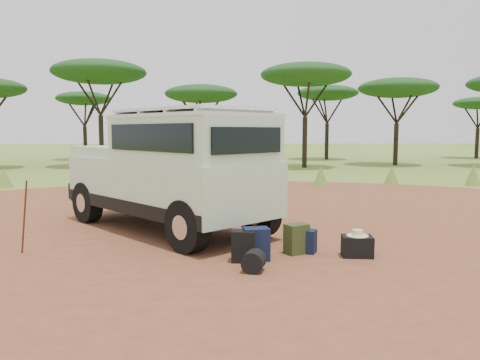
{
  "coord_description": "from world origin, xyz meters",
  "views": [
    {
      "loc": [
        -0.71,
        -9.25,
        2.13
      ],
      "look_at": [
        -0.34,
        1.47,
        1.0
      ],
      "focal_mm": 35.0,
      "sensor_mm": 36.0,
      "label": 1
    }
  ],
  "objects_px": {
    "safari_vehicle": "(171,173)",
    "backpack_black": "(244,246)",
    "backpack_navy": "(256,244)",
    "duffel_navy": "(305,241)",
    "walking_staff": "(24,217)",
    "hard_case": "(357,246)",
    "backpack_olive": "(296,239)"
  },
  "relations": [
    {
      "from": "backpack_olive",
      "to": "hard_case",
      "type": "distance_m",
      "value": 1.03
    },
    {
      "from": "walking_staff",
      "to": "duffel_navy",
      "type": "relative_size",
      "value": 3.22
    },
    {
      "from": "backpack_black",
      "to": "backpack_olive",
      "type": "bearing_deg",
      "value": 33.99
    },
    {
      "from": "duffel_navy",
      "to": "walking_staff",
      "type": "bearing_deg",
      "value": -156.2
    },
    {
      "from": "safari_vehicle",
      "to": "backpack_black",
      "type": "bearing_deg",
      "value": -11.75
    },
    {
      "from": "backpack_olive",
      "to": "duffel_navy",
      "type": "bearing_deg",
      "value": -5.99
    },
    {
      "from": "safari_vehicle",
      "to": "duffel_navy",
      "type": "xyz_separation_m",
      "value": [
        2.54,
        -1.97,
        -1.03
      ]
    },
    {
      "from": "walking_staff",
      "to": "backpack_black",
      "type": "distance_m",
      "value": 3.82
    },
    {
      "from": "hard_case",
      "to": "backpack_olive",
      "type": "bearing_deg",
      "value": 173.68
    },
    {
      "from": "safari_vehicle",
      "to": "hard_case",
      "type": "height_order",
      "value": "safari_vehicle"
    },
    {
      "from": "safari_vehicle",
      "to": "walking_staff",
      "type": "height_order",
      "value": "safari_vehicle"
    },
    {
      "from": "backpack_navy",
      "to": "backpack_olive",
      "type": "distance_m",
      "value": 0.83
    },
    {
      "from": "safari_vehicle",
      "to": "backpack_olive",
      "type": "height_order",
      "value": "safari_vehicle"
    },
    {
      "from": "duffel_navy",
      "to": "backpack_olive",
      "type": "bearing_deg",
      "value": -134.07
    },
    {
      "from": "walking_staff",
      "to": "hard_case",
      "type": "xyz_separation_m",
      "value": [
        5.69,
        -0.36,
        -0.47
      ]
    },
    {
      "from": "safari_vehicle",
      "to": "backpack_olive",
      "type": "xyz_separation_m",
      "value": [
        2.38,
        -2.03,
        -0.97
      ]
    },
    {
      "from": "safari_vehicle",
      "to": "backpack_black",
      "type": "relative_size",
      "value": 10.16
    },
    {
      "from": "safari_vehicle",
      "to": "backpack_olive",
      "type": "bearing_deg",
      "value": 7.79
    },
    {
      "from": "backpack_olive",
      "to": "backpack_black",
      "type": "bearing_deg",
      "value": 179.23
    },
    {
      "from": "walking_staff",
      "to": "backpack_olive",
      "type": "height_order",
      "value": "walking_staff"
    },
    {
      "from": "safari_vehicle",
      "to": "backpack_black",
      "type": "height_order",
      "value": "safari_vehicle"
    },
    {
      "from": "safari_vehicle",
      "to": "hard_case",
      "type": "relative_size",
      "value": 10.39
    },
    {
      "from": "safari_vehicle",
      "to": "backpack_black",
      "type": "distance_m",
      "value": 3.05
    },
    {
      "from": "safari_vehicle",
      "to": "backpack_navy",
      "type": "height_order",
      "value": "safari_vehicle"
    },
    {
      "from": "backpack_navy",
      "to": "duffel_navy",
      "type": "distance_m",
      "value": 1.01
    },
    {
      "from": "safari_vehicle",
      "to": "duffel_navy",
      "type": "relative_size",
      "value": 12.77
    },
    {
      "from": "safari_vehicle",
      "to": "walking_staff",
      "type": "xyz_separation_m",
      "value": [
        -2.31,
        -1.91,
        -0.59
      ]
    },
    {
      "from": "backpack_black",
      "to": "hard_case",
      "type": "height_order",
      "value": "backpack_black"
    },
    {
      "from": "hard_case",
      "to": "safari_vehicle",
      "type": "bearing_deg",
      "value": 152.8
    },
    {
      "from": "safari_vehicle",
      "to": "hard_case",
      "type": "xyz_separation_m",
      "value": [
        3.38,
        -2.27,
        -1.06
      ]
    },
    {
      "from": "backpack_black",
      "to": "hard_case",
      "type": "xyz_separation_m",
      "value": [
        1.94,
        0.24,
        -0.08
      ]
    },
    {
      "from": "safari_vehicle",
      "to": "backpack_olive",
      "type": "relative_size",
      "value": 10.05
    }
  ]
}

